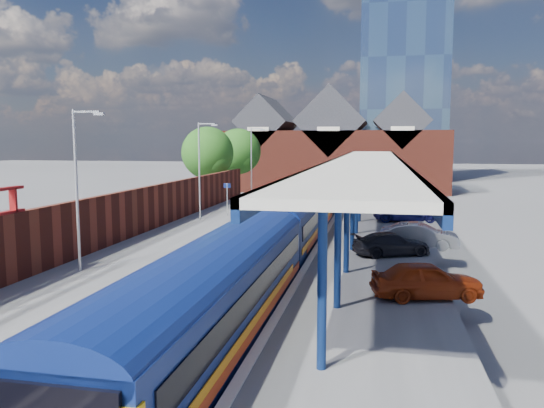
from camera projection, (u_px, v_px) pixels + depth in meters
The scene contains 23 objects.
ground at pixel (303, 219), 45.51m from camera, with size 240.00×240.00×0.00m, color #5B5B5E.
ballast_bed at pixel (282, 240), 35.77m from camera, with size 6.00×76.00×0.06m, color #473D33.
rails at pixel (282, 239), 35.76m from camera, with size 4.51×76.00×0.14m.
left_platform at pixel (204, 230), 36.80m from camera, with size 5.00×76.00×1.00m, color #565659.
right_platform at pixel (373, 236), 34.54m from camera, with size 6.00×76.00×1.00m, color #565659.
coping_left at pixel (237, 224), 36.28m from camera, with size 0.30×76.00×0.05m, color silver.
coping_right at pixel (329, 227), 35.04m from camera, with size 0.30×76.00×0.05m, color silver.
yellow_line at pixel (229, 224), 36.40m from camera, with size 0.14×76.00×0.01m, color yellow.
train at pixel (313, 201), 40.06m from camera, with size 2.89×65.91×3.45m.
canopy at pixel (367, 162), 35.98m from camera, with size 4.50×52.00×4.48m.
lamp_post_b at pixel (79, 180), 22.81m from camera, with size 1.48×0.18×7.00m.
lamp_post_c at pixel (201, 164), 38.39m from camera, with size 1.48×0.18×7.00m.
lamp_post_d at pixel (253, 158), 53.96m from camera, with size 1.48×0.18×7.00m.
platform_sign at pixel (227, 194), 40.34m from camera, with size 0.55×0.08×2.50m.
brick_wall at pixel (126, 214), 30.79m from camera, with size 0.35×50.00×3.86m.
station_building at pixel (332, 150), 72.12m from camera, with size 30.00×12.12×13.78m.
glass_tower at pixel (404, 61), 89.82m from camera, with size 14.20×14.20×40.30m.
tree_near at pixel (209, 154), 52.66m from camera, with size 5.20×5.20×8.10m.
tree_far at pixel (239, 153), 60.25m from camera, with size 5.20×5.20×8.10m.
parked_car_red at pixel (427, 280), 19.15m from camera, with size 1.59×3.95×1.35m, color maroon.
parked_car_silver at pixel (419, 236), 28.15m from camera, with size 1.41×4.03×1.33m, color #98999D.
parked_car_dark at pixel (391, 244), 26.41m from camera, with size 1.58×3.88×1.13m, color black.
parked_car_blue at pixel (407, 212), 37.72m from camera, with size 2.21×4.79×1.33m, color navy.
Camera 1 is at (6.30, -14.68, 6.66)m, focal length 35.00 mm.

